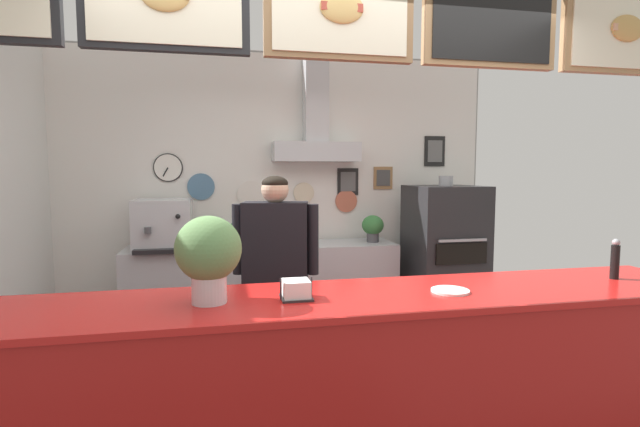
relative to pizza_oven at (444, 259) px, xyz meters
The scene contains 14 objects.
back_wall_assembly 1.84m from the pizza_oven, 161.83° to the left, with size 4.59×2.81×2.88m.
service_counter 2.75m from the pizza_oven, 125.78° to the right, with size 3.80×0.65×1.05m.
back_prep_counter 1.85m from the pizza_oven, behind, with size 2.66×0.56×0.91m.
pizza_oven is the anchor object (origin of this frame).
shop_worker 2.11m from the pizza_oven, 150.45° to the right, with size 0.60×0.31×1.61m.
espresso_machine 2.79m from the pizza_oven, behind, with size 0.52×0.54×0.47m.
potted_sage 0.79m from the pizza_oven, 157.77° to the left, with size 0.23×0.23×0.28m.
potted_rosemary 1.79m from the pizza_oven, 169.13° to the left, with size 0.18×0.18×0.22m.
potted_basil 2.11m from the pizza_oven, behind, with size 0.19×0.19×0.24m.
potted_oregano 2.47m from the pizza_oven, behind, with size 0.26×0.26×0.27m.
basil_vase 3.21m from the pizza_oven, 135.55° to the right, with size 0.30×0.30×0.39m.
napkin_holder 2.93m from the pizza_oven, 129.92° to the right, with size 0.15×0.14×0.10m.
pepper_grinder 2.23m from the pizza_oven, 92.43° to the right, with size 0.04×0.04×0.22m.
condiment_plate 2.54m from the pizza_oven, 116.08° to the right, with size 0.19×0.19×0.01m.
Camera 1 is at (-0.59, -2.61, 1.65)m, focal length 26.21 mm.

